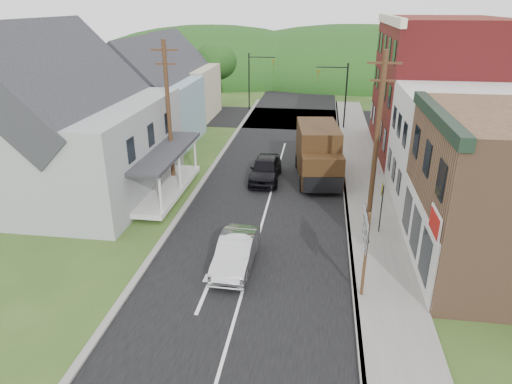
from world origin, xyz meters
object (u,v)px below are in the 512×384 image
at_px(silver_sedan, 236,253).
at_px(dark_sedan, 266,169).
at_px(route_sign_cluster, 365,243).
at_px(delivery_van, 318,153).
at_px(warning_sign, 382,201).

bearing_deg(silver_sedan, dark_sedan, 91.26).
height_order(silver_sedan, route_sign_cluster, route_sign_cluster).
xyz_separation_m(delivery_van, warning_sign, (3.24, -7.53, 0.10)).
relative_size(route_sign_cluster, warning_sign, 1.33).
height_order(dark_sedan, warning_sign, warning_sign).
relative_size(dark_sedan, route_sign_cluster, 1.30).
xyz_separation_m(dark_sedan, delivery_van, (3.39, 0.80, 0.98)).
distance_m(silver_sedan, warning_sign, 7.86).
distance_m(dark_sedan, route_sign_cluster, 13.57).
xyz_separation_m(dark_sedan, warning_sign, (6.63, -6.72, 1.08)).
bearing_deg(dark_sedan, delivery_van, 12.93).
height_order(route_sign_cluster, warning_sign, route_sign_cluster).
bearing_deg(route_sign_cluster, dark_sedan, 114.04).
xyz_separation_m(dark_sedan, route_sign_cluster, (5.35, -12.36, 1.69)).
relative_size(delivery_van, warning_sign, 2.42).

